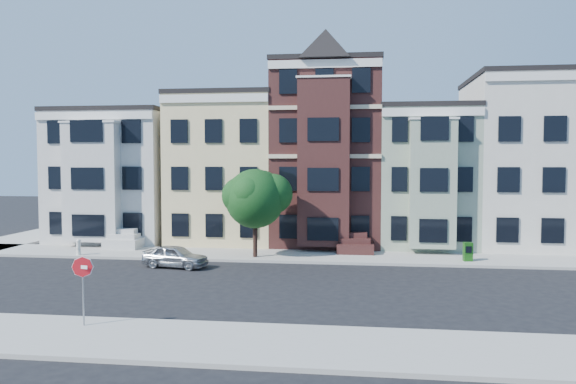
# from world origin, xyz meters

# --- Properties ---
(ground) EXTENTS (120.00, 120.00, 0.00)m
(ground) POSITION_xyz_m (0.00, 0.00, 0.00)
(ground) COLOR black
(far_sidewalk) EXTENTS (60.00, 4.00, 0.15)m
(far_sidewalk) POSITION_xyz_m (0.00, 8.00, 0.07)
(far_sidewalk) COLOR #9E9B93
(far_sidewalk) RESTS_ON ground
(near_sidewalk) EXTENTS (60.00, 4.00, 0.15)m
(near_sidewalk) POSITION_xyz_m (0.00, -8.00, 0.07)
(near_sidewalk) COLOR #9E9B93
(near_sidewalk) RESTS_ON ground
(house_white) EXTENTS (8.00, 9.00, 9.00)m
(house_white) POSITION_xyz_m (-15.00, 14.50, 4.50)
(house_white) COLOR beige
(house_white) RESTS_ON ground
(house_yellow) EXTENTS (7.00, 9.00, 10.00)m
(house_yellow) POSITION_xyz_m (-7.00, 14.50, 5.00)
(house_yellow) COLOR beige
(house_yellow) RESTS_ON ground
(house_brown) EXTENTS (7.00, 9.00, 12.00)m
(house_brown) POSITION_xyz_m (0.00, 14.50, 6.00)
(house_brown) COLOR #381A17
(house_brown) RESTS_ON ground
(house_green) EXTENTS (6.00, 9.00, 9.00)m
(house_green) POSITION_xyz_m (6.50, 14.50, 4.50)
(house_green) COLOR gray
(house_green) RESTS_ON ground
(house_cream) EXTENTS (8.00, 9.00, 11.00)m
(house_cream) POSITION_xyz_m (13.50, 14.50, 5.50)
(house_cream) COLOR beige
(house_cream) RESTS_ON ground
(street_tree) EXTENTS (5.51, 5.51, 6.30)m
(street_tree) POSITION_xyz_m (-3.79, 7.05, 3.30)
(street_tree) COLOR #1B4D1C
(street_tree) RESTS_ON far_sidewalk
(parked_car) EXTENTS (3.77, 2.08, 1.22)m
(parked_car) POSITION_xyz_m (-7.58, 4.07, 0.61)
(parked_car) COLOR #AFB1B7
(parked_car) RESTS_ON ground
(newspaper_box) EXTENTS (0.51, 0.46, 1.04)m
(newspaper_box) POSITION_xyz_m (8.19, 7.27, 0.67)
(newspaper_box) COLOR #174F12
(newspaper_box) RESTS_ON far_sidewalk
(fire_hydrant) EXTENTS (0.35, 0.35, 0.76)m
(fire_hydrant) POSITION_xyz_m (-14.28, 6.33, 0.53)
(fire_hydrant) COLOR silver
(fire_hydrant) RESTS_ON far_sidewalk
(stop_sign) EXTENTS (0.74, 0.23, 2.66)m
(stop_sign) POSITION_xyz_m (-7.00, -7.05, 1.48)
(stop_sign) COLOR red
(stop_sign) RESTS_ON near_sidewalk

